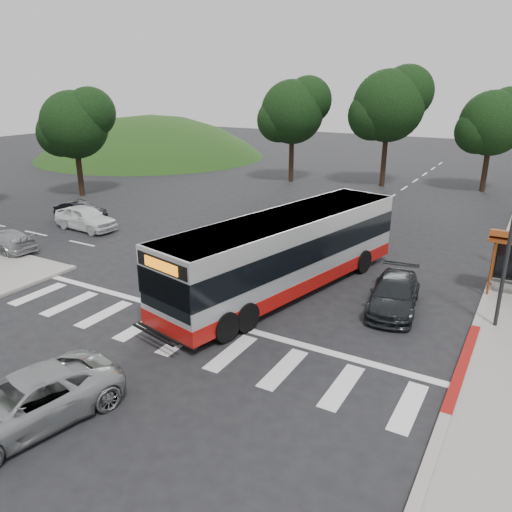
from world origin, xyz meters
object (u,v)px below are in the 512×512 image
Objects in this scene: transit_bus at (286,254)px; dark_sedan at (394,294)px; pedestrian at (233,305)px; silver_suv_south at (25,402)px.

transit_bus is 4.81m from dark_sedan.
pedestrian is at bearing -143.25° from dark_sedan.
pedestrian is 0.43× the size of dark_sedan.
transit_bus is 11.84m from silver_suv_south.
silver_suv_south is (-6.52, -12.16, 0.06)m from dark_sedan.
silver_suv_south is (-1.85, -11.66, -0.99)m from transit_bus.
dark_sedan is (4.67, 0.50, -1.05)m from transit_bus.
pedestrian is 0.38× the size of silver_suv_south.
dark_sedan is at bearing -91.39° from pedestrian.
pedestrian reaches higher than dark_sedan.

